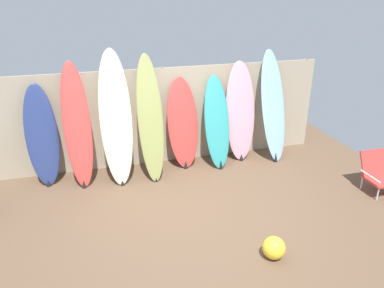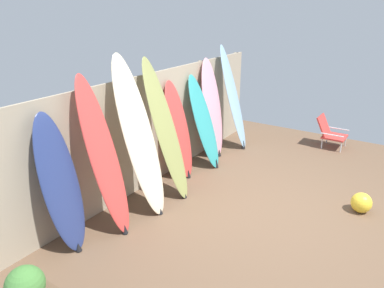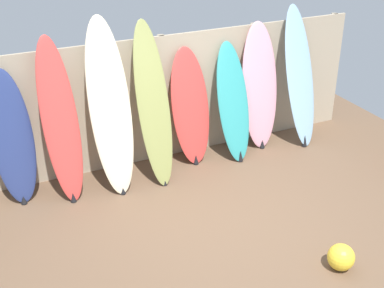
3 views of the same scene
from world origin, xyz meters
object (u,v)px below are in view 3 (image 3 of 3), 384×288
at_px(surfboard_navy_0, 12,138).
at_px(surfboard_skyblue_7, 300,78).
at_px(surfboard_red_1, 60,121).
at_px(surfboard_teal_5, 233,103).
at_px(beach_ball, 341,257).
at_px(surfboard_pink_6, 260,87).
at_px(surfboard_olive_3, 153,105).
at_px(surfboard_red_4, 191,107).
at_px(surfboard_cream_2, 110,108).

bearing_deg(surfboard_navy_0, surfboard_skyblue_7, -1.18).
relative_size(surfboard_red_1, surfboard_teal_5, 1.24).
distance_m(surfboard_navy_0, beach_ball, 4.07).
relative_size(surfboard_pink_6, beach_ball, 6.48).
xyz_separation_m(surfboard_red_1, surfboard_skyblue_7, (3.56, 0.03, 0.00)).
bearing_deg(beach_ball, surfboard_navy_0, 134.94).
distance_m(surfboard_olive_3, surfboard_skyblue_7, 2.36).
bearing_deg(surfboard_pink_6, surfboard_olive_3, -172.91).
xyz_separation_m(surfboard_red_4, surfboard_skyblue_7, (1.74, -0.11, 0.20)).
bearing_deg(surfboard_pink_6, surfboard_red_4, -179.08).
distance_m(surfboard_red_1, surfboard_skyblue_7, 3.57).
distance_m(surfboard_teal_5, surfboard_skyblue_7, 1.14).
bearing_deg(surfboard_red_4, beach_ball, -81.60).
xyz_separation_m(surfboard_cream_2, surfboard_teal_5, (1.82, 0.08, -0.29)).
distance_m(surfboard_cream_2, surfboard_olive_3, 0.58).
bearing_deg(surfboard_teal_5, surfboard_pink_6, 13.89).
xyz_separation_m(surfboard_navy_0, surfboard_cream_2, (1.21, -0.16, 0.25)).
relative_size(surfboard_navy_0, surfboard_olive_3, 0.81).
bearing_deg(beach_ball, surfboard_teal_5, 85.92).
xyz_separation_m(surfboard_olive_3, surfboard_skyblue_7, (2.36, 0.09, -0.02)).
bearing_deg(surfboard_teal_5, surfboard_cream_2, -177.60).
height_order(surfboard_red_4, surfboard_skyblue_7, surfboard_skyblue_7).
relative_size(surfboard_red_4, surfboard_pink_6, 0.88).
distance_m(surfboard_navy_0, surfboard_cream_2, 1.24).
relative_size(surfboard_red_1, surfboard_pink_6, 1.09).
xyz_separation_m(surfboard_cream_2, surfboard_red_4, (1.20, 0.18, -0.29)).
distance_m(surfboard_red_4, surfboard_skyblue_7, 1.75).
bearing_deg(surfboard_skyblue_7, surfboard_red_1, -179.44).
height_order(surfboard_red_4, surfboard_pink_6, surfboard_pink_6).
xyz_separation_m(surfboard_olive_3, surfboard_pink_6, (1.75, 0.22, -0.10)).
bearing_deg(surfboard_pink_6, surfboard_navy_0, -179.33).
distance_m(surfboard_navy_0, surfboard_skyblue_7, 4.15).
bearing_deg(surfboard_teal_5, beach_ball, -94.08).
distance_m(surfboard_cream_2, surfboard_teal_5, 1.84).
xyz_separation_m(surfboard_red_1, surfboard_cream_2, (0.63, -0.04, 0.09)).
bearing_deg(surfboard_red_1, surfboard_red_4, 4.49).
bearing_deg(surfboard_navy_0, surfboard_teal_5, -1.58).
distance_m(surfboard_navy_0, surfboard_pink_6, 3.53).
height_order(surfboard_cream_2, beach_ball, surfboard_cream_2).
relative_size(surfboard_red_4, beach_ball, 5.69).
bearing_deg(surfboard_red_4, surfboard_skyblue_7, -3.58).
relative_size(surfboard_red_1, surfboard_red_4, 1.24).
bearing_deg(surfboard_pink_6, surfboard_red_1, -176.87).
distance_m(surfboard_red_1, surfboard_red_4, 1.85).
bearing_deg(surfboard_red_4, surfboard_red_1, -175.51).
xyz_separation_m(surfboard_teal_5, beach_ball, (-0.20, -2.75, -0.67)).
bearing_deg(surfboard_red_1, surfboard_pink_6, 3.13).
height_order(surfboard_olive_3, surfboard_red_4, surfboard_olive_3).
distance_m(surfboard_pink_6, beach_ball, 3.06).
distance_m(surfboard_olive_3, surfboard_teal_5, 1.27).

